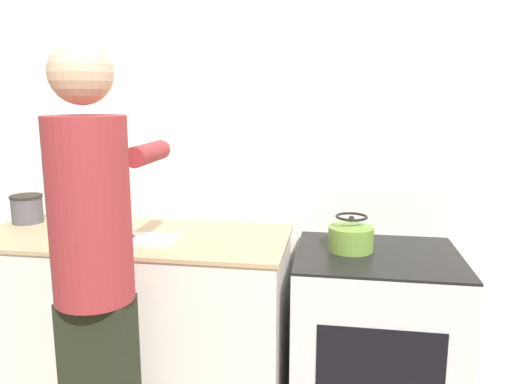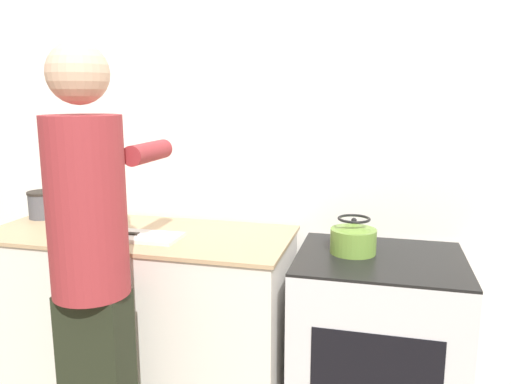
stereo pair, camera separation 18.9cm
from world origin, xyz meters
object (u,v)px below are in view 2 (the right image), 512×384
Objects in this scene: oven at (376,349)px; knife at (143,234)px; cutting_board at (140,236)px; bowl_prep at (80,219)px; person at (91,253)px; kettle at (353,238)px; canister_jar at (43,204)px.

knife is (-1.09, -0.11, 0.50)m from oven.
bowl_prep is at bearing 163.92° from cutting_board.
bowl_prep is at bearing 179.64° from oven.
person reaches higher than oven.
kettle is at bearing 31.01° from person.
person is 7.70× the size of knife.
canister_jar reaches higher than knife.
kettle is 1.69m from canister_jar.
person reaches higher than canister_jar.
person is 1.12m from kettle.
kettle reaches higher than knife.
kettle is (-0.12, 0.03, 0.51)m from oven.
kettle reaches higher than cutting_board.
canister_jar is at bearing 158.62° from knife.
canister_jar is at bearing 161.16° from cutting_board.
knife is 1.39× the size of canister_jar.
person is at bearing -43.18° from canister_jar.
kettle is (0.96, 0.58, -0.03)m from person.
person reaches higher than bowl_prep.
canister_jar is at bearing 157.82° from bowl_prep.
cutting_board is at bearing 93.36° from person.
person is at bearing -153.23° from oven.
knife is 0.98m from kettle.
bowl_prep reaches higher than knife.
oven is 1.59m from bowl_prep.
person is 11.35× the size of bowl_prep.
person is at bearing -91.87° from knife.
cutting_board is 2.49× the size of bowl_prep.
person is at bearing -86.64° from cutting_board.
oven is at bearing 26.77° from person.
oven is 1.22m from cutting_board.
canister_jar reaches higher than oven.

